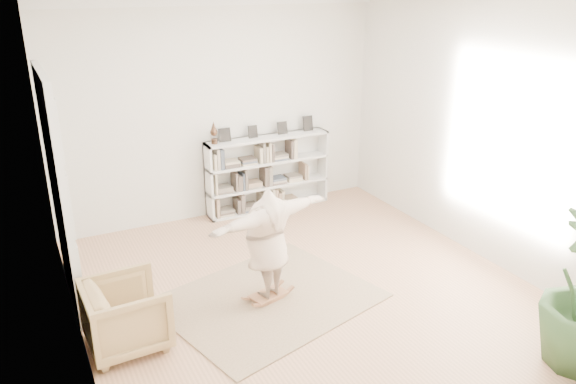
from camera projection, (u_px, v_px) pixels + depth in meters
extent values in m
plane|color=#A67855|center=(307.00, 292.00, 7.28)|extent=(6.00, 6.00, 0.00)
plane|color=silver|center=(221.00, 110.00, 9.14)|extent=(5.50, 0.00, 5.50)
plane|color=silver|center=(506.00, 269.00, 4.13)|extent=(5.50, 0.00, 5.50)
plane|color=silver|center=(63.00, 198.00, 5.48)|extent=(0.00, 6.00, 6.00)
plane|color=silver|center=(483.00, 132.00, 7.79)|extent=(0.00, 6.00, 6.00)
cube|color=white|center=(59.00, 193.00, 6.72)|extent=(0.08, 1.78, 2.92)
cube|color=silver|center=(64.00, 204.00, 6.40)|extent=(0.06, 0.78, 2.80)
cube|color=silver|center=(57.00, 182.00, 7.06)|extent=(0.06, 0.78, 2.80)
cube|color=silver|center=(209.00, 183.00, 9.25)|extent=(0.04, 0.35, 1.30)
cube|color=silver|center=(322.00, 164.00, 10.16)|extent=(0.04, 0.35, 1.30)
cube|color=silver|center=(264.00, 170.00, 9.83)|extent=(2.20, 0.04, 1.30)
cube|color=silver|center=(269.00, 207.00, 9.93)|extent=(2.20, 0.35, 0.04)
cube|color=silver|center=(268.00, 185.00, 9.78)|extent=(2.20, 0.35, 0.04)
cube|color=silver|center=(268.00, 162.00, 9.63)|extent=(2.20, 0.35, 0.04)
cube|color=silver|center=(268.00, 138.00, 9.48)|extent=(2.20, 0.35, 0.04)
cube|color=black|center=(225.00, 134.00, 9.15)|extent=(0.18, 0.07, 0.24)
cube|color=black|center=(253.00, 131.00, 9.36)|extent=(0.18, 0.07, 0.24)
cube|color=black|center=(282.00, 127.00, 9.59)|extent=(0.18, 0.07, 0.24)
cube|color=black|center=(308.00, 124.00, 9.80)|extent=(0.18, 0.07, 0.24)
imported|color=tan|center=(127.00, 315.00, 6.09)|extent=(0.89, 0.86, 0.78)
cube|color=tan|center=(268.00, 299.00, 7.09)|extent=(2.93, 2.58, 0.02)
cube|color=brown|center=(268.00, 295.00, 7.07)|extent=(0.52, 0.39, 0.03)
cube|color=brown|center=(268.00, 297.00, 7.08)|extent=(0.31, 0.13, 0.04)
cube|color=brown|center=(268.00, 297.00, 7.08)|extent=(0.31, 0.13, 0.04)
cube|color=brown|center=(268.00, 295.00, 7.07)|extent=(0.19, 0.09, 0.09)
cube|color=brown|center=(268.00, 295.00, 7.07)|extent=(0.19, 0.09, 0.09)
imported|color=beige|center=(268.00, 240.00, 6.80)|extent=(1.81, 0.91, 1.42)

